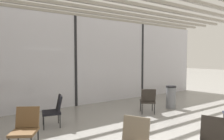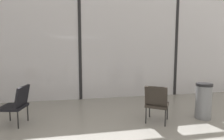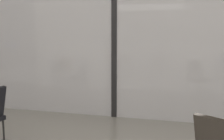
% 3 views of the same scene
% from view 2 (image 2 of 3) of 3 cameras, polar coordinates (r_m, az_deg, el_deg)
% --- Properties ---
extents(glass_curtain_wall, '(14.00, 0.08, 3.56)m').
position_cam_2_polar(glass_curtain_wall, '(5.93, -10.50, 7.53)').
color(glass_curtain_wall, silver).
rests_on(glass_curtain_wall, ground).
extents(window_mullion_1, '(0.10, 0.12, 3.56)m').
position_cam_2_polar(window_mullion_1, '(5.93, -10.50, 7.53)').
color(window_mullion_1, black).
rests_on(window_mullion_1, ground).
extents(window_mullion_2, '(0.10, 0.12, 3.56)m').
position_cam_2_polar(window_mullion_2, '(6.91, 20.16, 7.03)').
color(window_mullion_2, black).
rests_on(window_mullion_2, ground).
extents(parked_airplane, '(10.90, 4.08, 4.08)m').
position_cam_2_polar(parked_airplane, '(12.30, -18.86, 7.65)').
color(parked_airplane, silver).
rests_on(parked_airplane, ground).
extents(lounge_chair_0, '(0.61, 0.57, 0.87)m').
position_cam_2_polar(lounge_chair_0, '(4.41, -28.80, -9.45)').
color(lounge_chair_0, black).
rests_on(lounge_chair_0, ground).
extents(lounge_chair_6, '(0.69, 0.70, 0.87)m').
position_cam_2_polar(lounge_chair_6, '(4.09, 14.47, -10.06)').
color(lounge_chair_6, '#28231E').
rests_on(lounge_chair_6, ground).
extents(trash_bin, '(0.38, 0.38, 0.86)m').
position_cam_2_polar(trash_bin, '(4.79, 27.86, -8.96)').
color(trash_bin, slate).
rests_on(trash_bin, ground).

